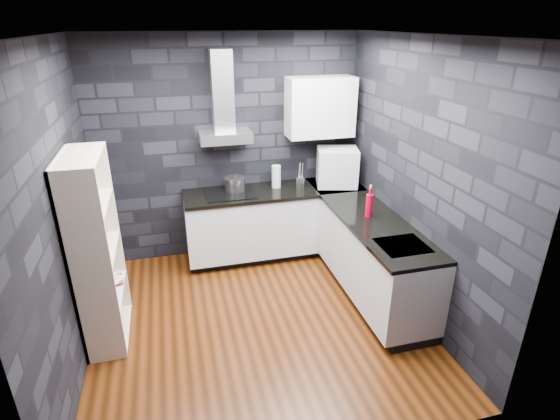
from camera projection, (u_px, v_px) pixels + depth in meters
name	position (u px, v px, depth m)	size (l,w,h in m)	color
ground	(258.00, 321.00, 4.44)	(3.20, 3.20, 0.00)	#49200A
ceiling	(251.00, 35.00, 3.36)	(3.20, 3.20, 0.00)	white
wall_back	(228.00, 150.00, 5.34)	(3.20, 0.05, 2.70)	black
wall_front	(313.00, 302.00, 2.46)	(3.20, 0.05, 2.70)	black
wall_left	(58.00, 217.00, 3.52)	(0.05, 3.20, 2.70)	black
wall_right	(417.00, 182.00, 4.27)	(0.05, 3.20, 2.70)	black
toekick_back	(274.00, 249.00, 5.72)	(2.18, 0.50, 0.10)	black
toekick_right	(375.00, 292.00, 4.82)	(0.50, 1.78, 0.10)	black
counter_back_cab	(274.00, 220.00, 5.51)	(2.20, 0.60, 0.76)	silver
counter_right_cab	(375.00, 258.00, 4.64)	(0.60, 1.80, 0.76)	silver
counter_back_top	(275.00, 191.00, 5.35)	(2.20, 0.62, 0.04)	black
counter_right_top	(377.00, 225.00, 4.47)	(0.62, 1.80, 0.04)	black
counter_corner_top	(335.00, 185.00, 5.54)	(0.62, 0.62, 0.04)	black
hood_body	(225.00, 137.00, 5.07)	(0.60, 0.34, 0.12)	silver
hood_chimney	(222.00, 91.00, 4.93)	(0.24, 0.20, 0.90)	silver
upper_cabinet	(320.00, 107.00, 5.22)	(0.80, 0.35, 0.70)	silver
cooktop	(230.00, 193.00, 5.22)	(0.58, 0.50, 0.01)	black
sink_rim	(403.00, 246.00, 4.03)	(0.44, 0.40, 0.01)	silver
pot	(235.00, 184.00, 5.27)	(0.24, 0.24, 0.14)	#B3B3B8
glass_vase	(276.00, 176.00, 5.37)	(0.11, 0.11, 0.27)	silver
storage_jar	(277.00, 182.00, 5.42)	(0.09, 0.09, 0.11)	beige
utensil_crock	(300.00, 183.00, 5.38)	(0.10, 0.10, 0.13)	#B3B3B8
appliance_garage	(337.00, 168.00, 5.41)	(0.48, 0.38, 0.48)	#B6B8BD
red_bottle	(369.00, 205.00, 4.57)	(0.07, 0.07, 0.25)	maroon
bookshelf	(97.00, 252.00, 3.90)	(0.34, 0.80, 1.80)	beige
fruit_bowl	(95.00, 254.00, 3.80)	(0.19, 0.19, 0.05)	white
book_red	(105.00, 274.00, 4.18)	(0.15, 0.02, 0.20)	maroon
book_second	(103.00, 271.00, 4.19)	(0.16, 0.02, 0.22)	#B2B2B2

